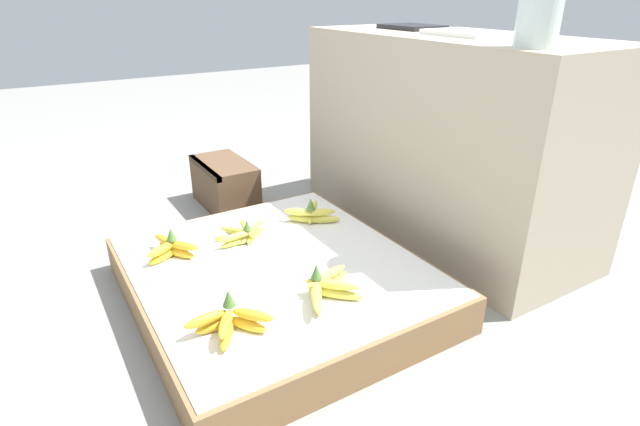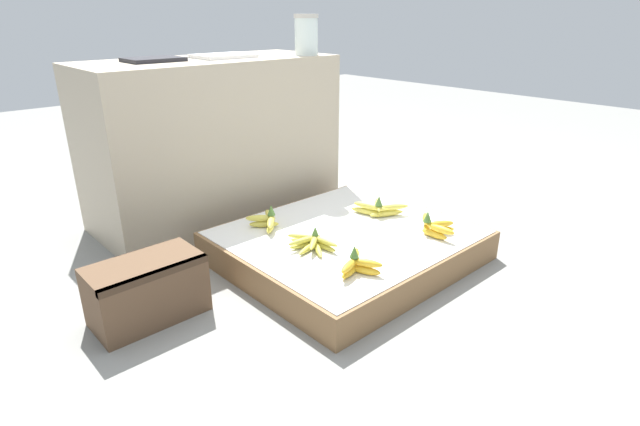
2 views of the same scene
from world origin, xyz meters
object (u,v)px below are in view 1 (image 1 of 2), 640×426
banana_bunch_front_left (170,248)px  foam_tray_white (467,33)px  banana_bunch_middle_left (243,234)px  banana_bunch_back_left (312,214)px  banana_bunch_middle_midleft (326,287)px  wooden_crate (225,184)px  glass_jar (540,10)px  banana_bunch_front_midleft (229,321)px

banana_bunch_front_left → foam_tray_white: bearing=80.6°
banana_bunch_middle_left → banana_bunch_back_left: banana_bunch_back_left is taller
banana_bunch_middle_left → banana_bunch_middle_midleft: size_ratio=0.99×
banana_bunch_front_left → banana_bunch_middle_midleft: same height
wooden_crate → banana_bunch_middle_midleft: (1.09, -0.11, 0.05)m
wooden_crate → banana_bunch_front_left: size_ratio=2.06×
banana_bunch_middle_left → glass_jar: 1.17m
banana_bunch_front_left → banana_bunch_back_left: size_ratio=0.95×
banana_bunch_middle_left → banana_bunch_front_left: bearing=-92.9°
glass_jar → banana_bunch_back_left: bearing=-145.5°
glass_jar → banana_bunch_front_midleft: bearing=-95.7°
banana_bunch_front_midleft → wooden_crate: bearing=159.2°
banana_bunch_front_left → banana_bunch_back_left: same height
banana_bunch_middle_left → wooden_crate: bearing=164.6°
banana_bunch_back_left → foam_tray_white: 0.87m
banana_bunch_back_left → foam_tray_white: size_ratio=0.71×
banana_bunch_front_left → banana_bunch_middle_left: 0.26m
banana_bunch_middle_midleft → banana_bunch_back_left: same height
banana_bunch_middle_midleft → foam_tray_white: bearing=110.8°
banana_bunch_back_left → glass_jar: (0.58, 0.40, 0.74)m
wooden_crate → banana_bunch_middle_midleft: 1.10m
banana_bunch_middle_midleft → banana_bunch_back_left: (-0.47, 0.23, 0.00)m
foam_tray_white → banana_bunch_front_left: bearing=-99.4°
banana_bunch_front_midleft → glass_jar: 1.19m
banana_bunch_front_left → banana_bunch_middle_left: banana_bunch_front_left is taller
banana_bunch_front_midleft → banana_bunch_middle_left: size_ratio=1.01×
wooden_crate → foam_tray_white: bearing=40.2°
banana_bunch_front_left → banana_bunch_middle_left: (0.01, 0.26, -0.01)m
wooden_crate → banana_bunch_middle_left: size_ratio=1.72×
wooden_crate → banana_bunch_middle_midleft: bearing=-5.9°
banana_bunch_front_midleft → banana_bunch_middle_left: bearing=152.7°
banana_bunch_front_left → banana_bunch_back_left: (0.01, 0.55, -0.00)m
banana_bunch_back_left → foam_tray_white: (0.17, 0.55, 0.65)m
banana_bunch_middle_left → foam_tray_white: bearing=78.7°
banana_bunch_back_left → banana_bunch_front_midleft: bearing=-48.0°
banana_bunch_front_left → banana_bunch_front_midleft: 0.49m
banana_bunch_middle_midleft → glass_jar: size_ratio=1.12×
banana_bunch_middle_midleft → glass_jar: glass_jar is taller
wooden_crate → foam_tray_white: (0.79, 0.67, 0.71)m
banana_bunch_middle_left → foam_tray_white: (0.17, 0.84, 0.66)m
wooden_crate → banana_bunch_middle_left: bearing=-15.4°
glass_jar → wooden_crate: bearing=-156.7°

